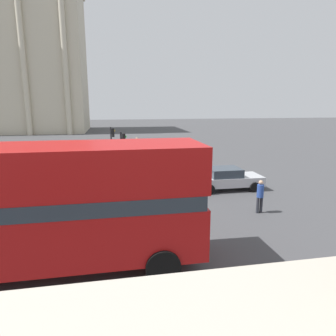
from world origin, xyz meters
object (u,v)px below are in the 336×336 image
(traffic_light_far, at_px, (112,141))
(pedestrian_red, at_px, (142,153))
(plaza_building_left, at_px, (16,59))
(double_decker_bus, at_px, (26,205))
(traffic_light_mid, at_px, (123,150))
(pedestrian_blue, at_px, (260,194))
(car_silver, at_px, (226,178))
(pedestrian_black, at_px, (137,144))

(traffic_light_far, bearing_deg, pedestrian_red, 21.22)
(plaza_building_left, bearing_deg, double_decker_bus, -74.96)
(pedestrian_red, bearing_deg, double_decker_bus, 148.89)
(traffic_light_mid, bearing_deg, pedestrian_red, 74.05)
(traffic_light_mid, distance_m, traffic_light_far, 5.69)
(plaza_building_left, xyz_separation_m, pedestrian_blue, (23.52, -48.77, -12.17))
(traffic_light_far, xyz_separation_m, pedestrian_blue, (6.86, -12.08, -1.26))
(traffic_light_far, xyz_separation_m, car_silver, (6.80, -7.94, -1.49))
(pedestrian_black, bearing_deg, double_decker_bus, 78.07)
(double_decker_bus, distance_m, traffic_light_mid, 10.55)
(double_decker_bus, height_order, pedestrian_blue, double_decker_bus)
(plaza_building_left, xyz_separation_m, traffic_light_mid, (17.28, -42.34, -10.83))
(double_decker_bus, relative_size, pedestrian_blue, 6.52)
(plaza_building_left, relative_size, pedestrian_red, 15.86)
(pedestrian_blue, bearing_deg, car_silver, -22.91)
(car_silver, height_order, pedestrian_blue, pedestrian_blue)
(traffic_light_mid, distance_m, car_silver, 6.76)
(traffic_light_mid, xyz_separation_m, pedestrian_black, (1.91, 12.28, -1.28))
(pedestrian_black, distance_m, pedestrian_blue, 19.21)
(double_decker_bus, relative_size, pedestrian_red, 6.40)
(pedestrian_black, bearing_deg, pedestrian_red, 90.82)
(traffic_light_mid, distance_m, pedestrian_black, 12.49)
(plaza_building_left, relative_size, pedestrian_black, 15.37)
(plaza_building_left, bearing_deg, pedestrian_blue, -64.26)
(double_decker_bus, xyz_separation_m, pedestrian_black, (5.11, 22.33, -1.26))
(traffic_light_mid, bearing_deg, plaza_building_left, 112.20)
(traffic_light_mid, distance_m, pedestrian_red, 7.02)
(traffic_light_mid, xyz_separation_m, traffic_light_far, (-0.63, 5.65, -0.07))
(traffic_light_mid, height_order, traffic_light_far, traffic_light_mid)
(double_decker_bus, distance_m, traffic_light_far, 15.91)
(traffic_light_mid, relative_size, pedestrian_blue, 2.12)
(traffic_light_mid, bearing_deg, traffic_light_far, 96.32)
(double_decker_bus, relative_size, traffic_light_far, 3.18)
(plaza_building_left, height_order, pedestrian_red, plaza_building_left)
(car_silver, xyz_separation_m, pedestrian_red, (-4.27, 8.92, 0.25))
(double_decker_bus, xyz_separation_m, plaza_building_left, (-14.08, 52.39, 10.86))
(traffic_light_mid, bearing_deg, car_silver, -20.35)
(traffic_light_mid, bearing_deg, pedestrian_blue, -45.90)
(pedestrian_black, bearing_deg, car_silver, 107.26)
(traffic_light_far, bearing_deg, plaza_building_left, 114.42)
(traffic_light_mid, height_order, car_silver, traffic_light_mid)
(double_decker_bus, xyz_separation_m, car_silver, (9.37, 7.76, -1.54))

